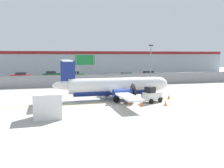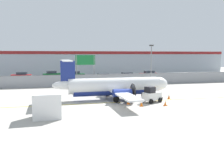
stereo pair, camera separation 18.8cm
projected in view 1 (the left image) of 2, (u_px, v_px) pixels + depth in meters
name	position (u px, v px, depth m)	size (l,w,h in m)	color
ground_plane	(119.00, 102.00, 29.21)	(140.00, 140.00, 0.01)	#ADA89E
perimeter_fence	(95.00, 80.00, 44.50)	(98.00, 0.10, 2.10)	gray
parking_lot_strip	(86.00, 79.00, 55.70)	(98.00, 17.00, 0.12)	#38383A
background_building	(77.00, 62.00, 73.14)	(91.00, 8.10, 6.50)	#A8B2BC
commuter_airplane	(116.00, 86.00, 31.20)	(14.82, 16.02, 4.92)	white
baggage_tug	(152.00, 95.00, 29.11)	(2.57, 2.07, 1.88)	silver
ground_crew_worker	(131.00, 94.00, 29.12)	(0.40, 0.55, 1.70)	#191E4C
cargo_container	(47.00, 106.00, 21.83)	(2.49, 2.11, 2.20)	silver
traffic_cone_near_left	(166.00, 103.00, 27.35)	(0.36, 0.36, 0.64)	orange
traffic_cone_near_right	(169.00, 96.00, 31.45)	(0.36, 0.36, 0.64)	orange
traffic_cone_far_left	(129.00, 101.00, 28.09)	(0.36, 0.36, 0.64)	orange
traffic_cone_far_right	(142.00, 103.00, 27.02)	(0.36, 0.36, 0.64)	orange
parked_car_0	(21.00, 76.00, 55.41)	(4.27, 2.14, 1.58)	red
parked_car_1	(51.00, 74.00, 59.30)	(4.39, 2.45, 1.58)	#19662D
parked_car_2	(75.00, 75.00, 58.34)	(4.28, 2.16, 1.58)	#19662D
parked_car_3	(102.00, 77.00, 51.34)	(4.28, 2.16, 1.58)	slate
parked_car_4	(126.00, 76.00, 54.47)	(4.24, 2.08, 1.58)	#19662D
parked_car_5	(148.00, 74.00, 59.92)	(4.26, 2.13, 1.58)	red
apron_light_pole	(151.00, 62.00, 43.63)	(0.70, 0.30, 7.27)	slate
highway_sign	(85.00, 62.00, 45.30)	(3.60, 0.14, 5.50)	slate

